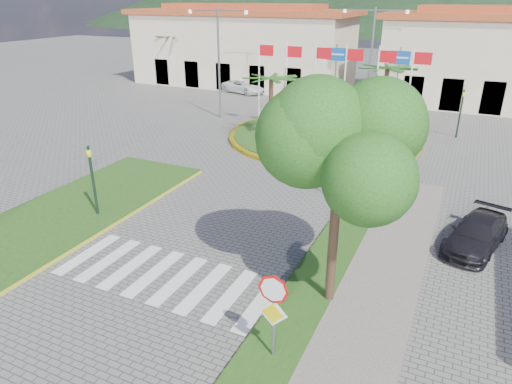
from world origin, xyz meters
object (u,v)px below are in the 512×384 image
at_px(car_dark_b, 415,96).
at_px(car_side_right, 477,234).
at_px(roundabout_island, 324,136).
at_px(white_van, 244,86).
at_px(car_dark_a, 361,94).
at_px(deciduous_tree, 341,142).
at_px(stop_sign, 273,305).

xyz_separation_m(car_dark_b, car_side_right, (5.53, -25.55, 0.00)).
distance_m(roundabout_island, white_van, 16.49).
distance_m(white_van, car_side_right, 31.28).
bearing_deg(white_van, car_dark_b, -65.40).
relative_size(car_dark_a, car_dark_b, 0.88).
bearing_deg(deciduous_tree, car_side_right, 54.50).
bearing_deg(deciduous_tree, roundabout_island, 107.91).
bearing_deg(car_side_right, stop_sign, -103.37).
bearing_deg(roundabout_island, car_dark_a, 92.82).
relative_size(deciduous_tree, white_van, 1.49).
height_order(roundabout_island, white_van, roundabout_island).
relative_size(stop_sign, car_dark_a, 0.86).
bearing_deg(white_van, car_dark_a, -66.04).
xyz_separation_m(deciduous_tree, car_dark_b, (-1.53, 31.15, -4.60)).
height_order(deciduous_tree, car_dark_b, deciduous_tree).
relative_size(car_dark_a, car_side_right, 0.77).
height_order(roundabout_island, car_dark_b, roundabout_island).
bearing_deg(roundabout_island, deciduous_tree, -72.09).
relative_size(stop_sign, white_van, 0.58).
bearing_deg(stop_sign, car_dark_b, 91.56).
xyz_separation_m(stop_sign, car_dark_a, (-5.55, 33.30, -1.27)).
distance_m(roundabout_island, stop_sign, 20.69).
distance_m(deciduous_tree, white_van, 33.68).
height_order(deciduous_tree, car_dark_a, deciduous_tree).
xyz_separation_m(stop_sign, white_van, (-16.64, 31.61, -1.15)).
xyz_separation_m(deciduous_tree, car_side_right, (4.00, 5.61, -4.60)).
height_order(stop_sign, car_dark_b, stop_sign).
distance_m(stop_sign, car_dark_b, 34.22).
xyz_separation_m(roundabout_island, stop_sign, (4.90, -20.04, 1.62)).
distance_m(car_dark_a, car_dark_b, 4.70).
distance_m(roundabout_island, car_dark_a, 13.29).
relative_size(roundabout_island, car_dark_a, 4.12).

